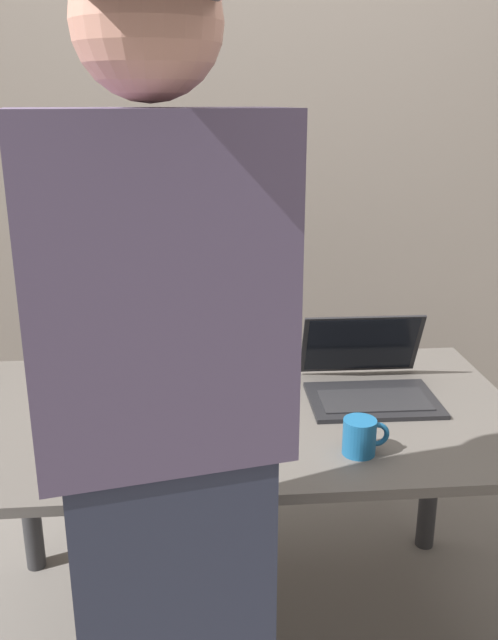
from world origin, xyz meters
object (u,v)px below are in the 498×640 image
object	(u,v)px
beer_bottle_brown	(179,330)
person_figure	(166,457)
beer_bottle_green	(142,329)
coffee_mug	(361,437)
beer_bottle_amber	(169,329)
laptop	(368,378)

from	to	relation	value
beer_bottle_brown	person_figure	bearing A→B (deg)	-90.67
beer_bottle_green	coffee_mug	world-z (taller)	beer_bottle_green
beer_bottle_brown	beer_bottle_amber	world-z (taller)	beer_bottle_brown
beer_bottle_brown	beer_bottle_amber	bearing A→B (deg)	114.21
beer_bottle_green	person_figure	size ratio (longest dim) A/B	0.18
laptop	person_figure	size ratio (longest dim) A/B	0.20
laptop	beer_bottle_amber	distance (m)	0.63
laptop	beer_bottle_green	distance (m)	0.69
coffee_mug	beer_bottle_green	bearing A→B (deg)	132.06
beer_bottle_amber	beer_bottle_brown	bearing A→B (deg)	-65.79
beer_bottle_brown	beer_bottle_green	bearing A→B (deg)	154.70
laptop	beer_bottle_green	size ratio (longest dim) A/B	1.13
beer_bottle_amber	beer_bottle_green	world-z (taller)	beer_bottle_green
laptop	beer_bottle_amber	xyz separation A→B (m)	(-0.56, 0.28, 0.07)
beer_bottle_brown	coffee_mug	bearing A→B (deg)	-51.95
laptop	beer_bottle_brown	xyz separation A→B (m)	(-0.52, 0.21, 0.09)
beer_bottle_brown	coffee_mug	xyz separation A→B (m)	(0.42, -0.54, -0.09)
laptop	beer_bottle_amber	size ratio (longest dim) A/B	1.16
beer_bottle_amber	coffee_mug	world-z (taller)	beer_bottle_amber
beer_bottle_amber	laptop	bearing A→B (deg)	-26.78
laptop	person_figure	world-z (taller)	person_figure
beer_bottle_brown	coffee_mug	world-z (taller)	beer_bottle_brown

